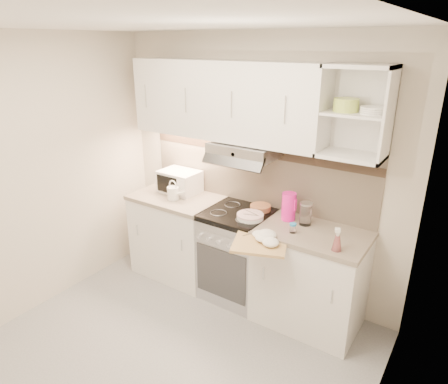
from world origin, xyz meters
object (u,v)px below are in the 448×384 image
Objects in this scene: spray_bottle at (337,241)px; cutting_board at (260,243)px; watering_can at (174,193)px; plate_stack at (250,216)px; microwave at (180,181)px; pink_pitcher at (289,206)px; glass_jar at (306,214)px; electric_range at (237,254)px.

spray_bottle is 0.60m from cutting_board.
watering_can reaches higher than plate_stack.
microwave is 1.36m from cutting_board.
pink_pitcher is 0.17m from glass_jar.
microwave is 0.99m from plate_stack.
watering_can is at bearing 144.61° from cutting_board.
pink_pitcher reaches higher than electric_range.
watering_can is 0.88m from plate_stack.
plate_stack is at bearing 110.22° from cutting_board.
watering_can reaches higher than electric_range.
glass_jar is (1.34, 0.18, 0.03)m from watering_can.
glass_jar is (1.43, -0.02, -0.01)m from microwave.
plate_stack reaches higher than electric_range.
spray_bottle is at bearing -9.30° from plate_stack.
microwave is at bearing -174.67° from pink_pitcher.
microwave is 1.73× the size of watering_can.
spray_bottle is at bearing -37.78° from glass_jar.
spray_bottle is at bearing -9.40° from microwave.
microwave is (-0.80, 0.12, 0.56)m from electric_range.
electric_range is at bearing -7.65° from microwave.
cutting_board is (0.28, -0.32, -0.05)m from plate_stack.
spray_bottle is (1.82, -0.32, -0.04)m from microwave.
spray_bottle is at bearing 1.47° from watering_can.
glass_jar is (0.17, -0.01, -0.02)m from pink_pitcher.
watering_can is 0.56× the size of cutting_board.
microwave reaches higher than watering_can.
pink_pitcher is 0.52m from cutting_board.
cutting_board is at bearing -9.12° from watering_can.
microwave is 0.97× the size of cutting_board.
watering_can is 1.19m from pink_pitcher.
watering_can is 1.73m from spray_bottle.
watering_can is at bearing -65.56° from microwave.
watering_can is (-0.71, -0.09, 0.52)m from electric_range.
microwave reaches higher than electric_range.
electric_range is 4.46× the size of spray_bottle.
microwave reaches higher than cutting_board.
pink_pitcher is at bearing 30.72° from plate_stack.
pink_pitcher is at bearing 67.62° from cutting_board.
electric_range is at bearing 12.29° from watering_can.
pink_pitcher reaches higher than microwave.
spray_bottle reaches higher than plate_stack.
microwave is at bearing 137.21° from cutting_board.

